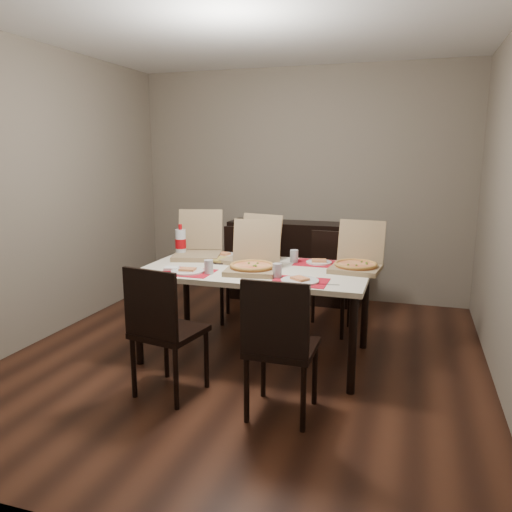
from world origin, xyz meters
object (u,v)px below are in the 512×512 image
object	(u,v)px
dining_table	(256,276)
chair_near_left	(163,326)
chair_near_right	(279,343)
dip_bowl	(273,262)
sideboard	(295,261)
soda_bottle	(181,243)
chair_far_left	(243,269)
pizza_box_center	(253,264)
chair_far_right	(330,277)

from	to	relation	value
dining_table	chair_near_left	size ratio (longest dim) A/B	1.94
chair_near_left	chair_near_right	world-z (taller)	same
dining_table	chair_near_right	bearing A→B (deg)	-64.24
chair_near_right	dip_bowl	bearing A→B (deg)	107.67
sideboard	chair_near_left	size ratio (longest dim) A/B	1.61
dining_table	chair_near_left	distance (m)	0.97
chair_near_left	soda_bottle	world-z (taller)	soda_bottle
chair_far_left	pizza_box_center	bearing A→B (deg)	-66.97
sideboard	soda_bottle	distance (m)	1.66
dining_table	dip_bowl	xyz separation A→B (m)	(0.09, 0.20, 0.08)
dining_table	soda_bottle	world-z (taller)	soda_bottle
pizza_box_center	chair_far_right	bearing A→B (deg)	64.83
chair_far_left	soda_bottle	distance (m)	0.83
sideboard	dining_table	bearing A→B (deg)	-87.65
soda_bottle	chair_near_right	bearing A→B (deg)	-43.39
chair_far_right	pizza_box_center	bearing A→B (deg)	-115.17
dining_table	pizza_box_center	bearing A→B (deg)	-84.10
chair_far_right	soda_bottle	size ratio (longest dim) A/B	3.19
soda_bottle	pizza_box_center	bearing A→B (deg)	-24.29
sideboard	chair_near_left	xyz separation A→B (m)	(-0.32, -2.56, 0.06)
sideboard	soda_bottle	xyz separation A→B (m)	(-0.72, -1.44, 0.42)
dip_bowl	dining_table	bearing A→B (deg)	-113.41
chair_near_right	chair_far_right	world-z (taller)	same
chair_near_right	soda_bottle	distance (m)	1.73
sideboard	chair_far_right	world-z (taller)	chair_far_right
dining_table	chair_far_left	world-z (taller)	chair_far_left
chair_near_right	chair_far_left	world-z (taller)	same
chair_near_right	chair_far_left	xyz separation A→B (m)	(-0.86, 1.81, 0.00)
sideboard	dining_table	size ratio (longest dim) A/B	0.83
dining_table	pizza_box_center	distance (m)	0.17
dining_table	chair_near_right	world-z (taller)	chair_near_right
sideboard	chair_near_right	distance (m)	2.65
soda_bottle	sideboard	bearing A→B (deg)	63.59
dining_table	chair_near_right	size ratio (longest dim) A/B	1.94
soda_bottle	chair_far_left	bearing A→B (deg)	60.61
sideboard	pizza_box_center	xyz separation A→B (m)	(0.08, -1.80, 0.36)
sideboard	pizza_box_center	size ratio (longest dim) A/B	3.19
dining_table	chair_far_right	distance (m)	0.98
chair_near_left	chair_far_right	size ratio (longest dim) A/B	1.00
dining_table	chair_near_right	distance (m)	1.04
chair_far_right	dip_bowl	bearing A→B (deg)	-120.41
dining_table	chair_far_left	bearing A→B (deg)	115.07
chair_near_right	soda_bottle	size ratio (longest dim) A/B	3.19
chair_near_left	dip_bowl	xyz separation A→B (m)	(0.47, 1.08, 0.25)
chair_near_right	dip_bowl	distance (m)	1.20
dip_bowl	chair_near_left	bearing A→B (deg)	-113.70
chair_near_right	chair_far_left	size ratio (longest dim) A/B	1.00
chair_far_left	chair_far_right	world-z (taller)	same
sideboard	chair_near_left	distance (m)	2.58
chair_far_left	chair_far_right	bearing A→B (deg)	-3.18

